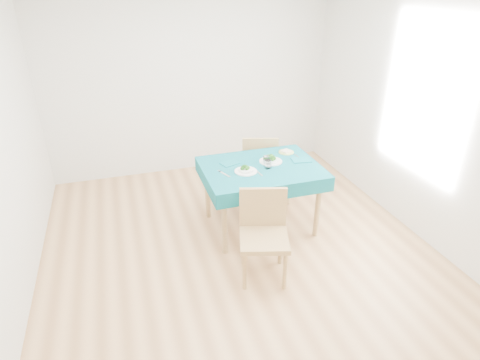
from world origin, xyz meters
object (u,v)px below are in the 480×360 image
object	(u,v)px
bowl_near	(246,169)
side_plate	(286,152)
bowl_far	(271,159)
chair_near	(264,227)
table	(260,197)
chair_far	(259,154)

from	to	relation	value
bowl_near	side_plate	bearing A→B (deg)	29.92
bowl_far	side_plate	bearing A→B (deg)	35.71
chair_near	side_plate	world-z (taller)	chair_near
chair_near	bowl_far	xyz separation A→B (m)	(0.42, 0.92, 0.24)
bowl_far	bowl_near	bearing A→B (deg)	-155.16
table	chair_far	bearing A→B (deg)	70.87
bowl_near	bowl_far	distance (m)	0.38
bowl_near	chair_far	bearing A→B (deg)	61.04
chair_near	chair_far	world-z (taller)	chair_near
chair_far	side_plate	bearing A→B (deg)	124.84
table	side_plate	xyz separation A→B (m)	(0.42, 0.28, 0.38)
bowl_near	side_plate	size ratio (longest dim) A/B	1.33
bowl_far	side_plate	xyz separation A→B (m)	(0.27, 0.20, -0.03)
chair_near	bowl_far	distance (m)	1.04
bowl_near	side_plate	distance (m)	0.71
bowl_far	chair_near	bearing A→B (deg)	-114.48
chair_near	side_plate	xyz separation A→B (m)	(0.69, 1.12, 0.20)
chair_far	bowl_near	bearing A→B (deg)	79.17
table	bowl_near	world-z (taller)	bowl_near
chair_far	bowl_far	distance (m)	0.74
table	bowl_far	distance (m)	0.45
chair_far	bowl_near	size ratio (longest dim) A/B	4.63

